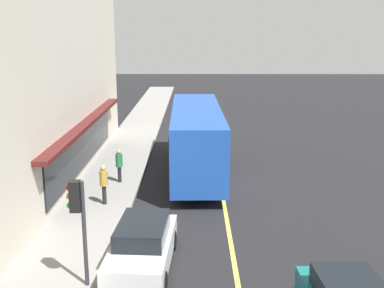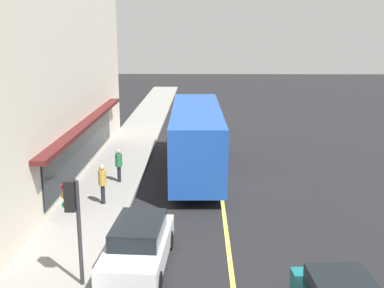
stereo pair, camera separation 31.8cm
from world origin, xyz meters
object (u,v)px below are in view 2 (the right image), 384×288
at_px(traffic_light, 72,208).
at_px(pedestrian_by_curb, 119,162).
at_px(bus, 196,137).
at_px(pedestrian_at_corner, 102,180).
at_px(car_white, 138,246).

xyz_separation_m(traffic_light, pedestrian_by_curb, (9.65, 0.37, -1.40)).
height_order(bus, pedestrian_by_curb, bus).
bearing_deg(pedestrian_at_corner, car_white, -157.32).
height_order(traffic_light, pedestrian_by_curb, traffic_light).
distance_m(bus, traffic_light, 12.17).
bearing_deg(pedestrian_by_curb, traffic_light, -177.83).
bearing_deg(bus, car_white, 170.36).
bearing_deg(traffic_light, bus, -16.30).
bearing_deg(traffic_light, pedestrian_at_corner, 4.79).
bearing_deg(car_white, traffic_light, 128.93).
bearing_deg(traffic_light, car_white, -51.07).
distance_m(traffic_light, pedestrian_at_corner, 6.79).
relative_size(pedestrian_by_curb, pedestrian_at_corner, 0.95).
bearing_deg(pedestrian_at_corner, traffic_light, -175.21).
distance_m(bus, pedestrian_at_corner, 6.46).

